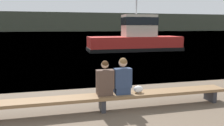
{
  "coord_description": "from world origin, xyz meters",
  "views": [
    {
      "loc": [
        -0.73,
        -2.07,
        2.21
      ],
      "look_at": [
        1.32,
        6.4,
        0.77
      ],
      "focal_mm": 35.0,
      "sensor_mm": 36.0,
      "label": 1
    }
  ],
  "objects_px": {
    "person_right": "(123,78)",
    "shopping_bag": "(138,89)",
    "bench_main": "(102,98)",
    "person_left": "(105,81)",
    "tugboat_red": "(136,39)"
  },
  "relations": [
    {
      "from": "shopping_bag",
      "to": "tugboat_red",
      "type": "xyz_separation_m",
      "value": [
        5.02,
        14.2,
        0.54
      ]
    },
    {
      "from": "person_left",
      "to": "tugboat_red",
      "type": "distance_m",
      "value": 15.39
    },
    {
      "from": "bench_main",
      "to": "person_left",
      "type": "distance_m",
      "value": 0.46
    },
    {
      "from": "person_right",
      "to": "shopping_bag",
      "type": "height_order",
      "value": "person_right"
    },
    {
      "from": "person_left",
      "to": "shopping_bag",
      "type": "bearing_deg",
      "value": -0.91
    },
    {
      "from": "bench_main",
      "to": "tugboat_red",
      "type": "relative_size",
      "value": 0.81
    },
    {
      "from": "tugboat_red",
      "to": "shopping_bag",
      "type": "bearing_deg",
      "value": 160.31
    },
    {
      "from": "bench_main",
      "to": "person_right",
      "type": "relative_size",
      "value": 7.31
    },
    {
      "from": "bench_main",
      "to": "shopping_bag",
      "type": "height_order",
      "value": "shopping_bag"
    },
    {
      "from": "bench_main",
      "to": "shopping_bag",
      "type": "relative_size",
      "value": 27.79
    },
    {
      "from": "person_left",
      "to": "person_right",
      "type": "height_order",
      "value": "person_right"
    },
    {
      "from": "person_left",
      "to": "person_right",
      "type": "bearing_deg",
      "value": -0.43
    },
    {
      "from": "person_left",
      "to": "tugboat_red",
      "type": "height_order",
      "value": "tugboat_red"
    },
    {
      "from": "person_left",
      "to": "person_right",
      "type": "relative_size",
      "value": 0.94
    },
    {
      "from": "shopping_bag",
      "to": "tugboat_red",
      "type": "height_order",
      "value": "tugboat_red"
    }
  ]
}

